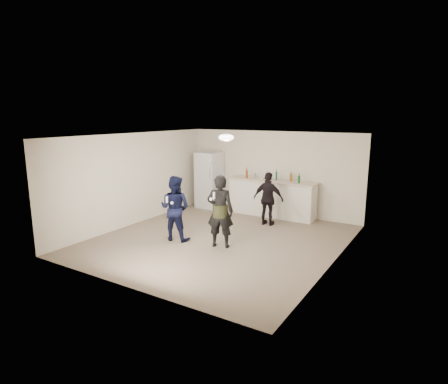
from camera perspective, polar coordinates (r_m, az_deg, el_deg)
The scene contains 21 objects.
floor at distance 9.16m, azimuth -0.66°, elevation -7.28°, with size 6.00×6.00×0.00m, color #6B5B4C.
ceiling at distance 8.67m, azimuth -0.70°, elevation 8.54°, with size 6.00×6.00×0.00m, color silver.
wall_back at distance 11.44m, azimuth 7.38°, elevation 2.93°, with size 6.00×6.00×0.00m, color beige.
wall_front at distance 6.56m, azimuth -14.84°, elevation -4.01°, with size 6.00×6.00×0.00m, color beige.
wall_left at distance 10.53m, azimuth -13.45°, elevation 1.95°, with size 6.00×6.00×0.00m, color beige.
wall_right at distance 7.75m, azimuth 16.79°, elevation -1.71°, with size 6.00×6.00×0.00m, color beige.
counter at distance 11.22m, azimuth 7.27°, elevation -1.01°, with size 2.60×0.56×1.05m, color silver.
counter_top at distance 11.11m, azimuth 7.34°, elevation 1.73°, with size 2.68×0.64×0.04m, color beige.
fridge at distance 12.13m, azimuth -2.28°, elevation 1.85°, with size 0.70×0.70×1.80m, color silver.
fridge_handle at distance 11.61m, azimuth -2.16°, elevation 3.40°, with size 0.02×0.02×0.60m, color silver.
ceiling_dome at distance 8.93m, azimuth 0.34°, elevation 8.31°, with size 0.36×0.36×0.16m, color white.
shaker at distance 11.29m, azimuth 4.75°, elevation 2.49°, with size 0.08×0.08×0.17m, color #B5B5BA.
man at distance 9.04m, azimuth -7.49°, elevation -2.45°, with size 0.76×0.59×1.57m, color #0E123A.
woman at distance 8.46m, azimuth -0.59°, elevation -2.96°, with size 0.61×0.40×1.67m, color black.
camo_shorts at distance 8.46m, azimuth -0.59°, elevation -2.87°, with size 0.34×0.34×0.28m, color #343A1A.
spectator at distance 10.24m, azimuth 6.78°, elevation -1.05°, with size 0.86×0.36×1.46m, color black.
remote_man at distance 8.77m, azimuth -8.68°, elevation -1.15°, with size 0.04×0.04×0.15m, color white.
nunchuk_man at distance 8.73m, azimuth -7.94°, elevation -1.65°, with size 0.07×0.07×0.07m, color white.
remote_woman at distance 8.16m, azimuth -1.53°, elevation -0.54°, with size 0.04×0.04×0.15m, color white.
nunchuk_woman at distance 8.26m, azimuth -1.99°, elevation -1.10°, with size 0.07×0.07×0.07m, color white.
bottle_cluster at distance 11.02m, azimuth 7.67°, elevation 2.33°, with size 1.71×0.30×0.25m.
Camera 1 is at (4.62, -7.32, 2.99)m, focal length 30.00 mm.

